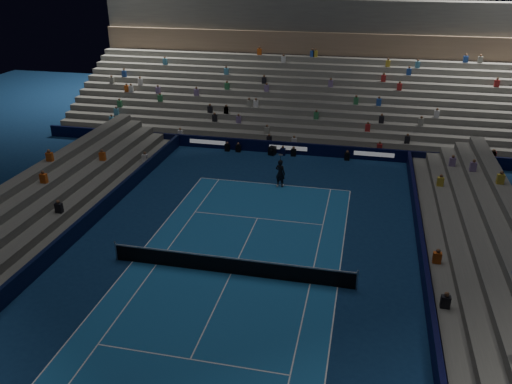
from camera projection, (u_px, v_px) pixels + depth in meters
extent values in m
plane|color=#0D264E|center=(231.00, 274.00, 26.62)|extent=(90.00, 90.00, 0.00)
cube|color=#1B5A99|center=(231.00, 274.00, 26.62)|extent=(10.97, 23.77, 0.01)
cube|color=black|center=(288.00, 148.00, 42.86)|extent=(44.00, 0.25, 1.00)
cube|color=black|center=(427.00, 290.00, 24.51)|extent=(0.25, 37.00, 1.00)
cube|color=black|center=(61.00, 245.00, 28.32)|extent=(0.25, 37.00, 1.00)
cube|color=slate|center=(290.00, 147.00, 43.85)|extent=(44.00, 1.00, 0.50)
cube|color=slate|center=(292.00, 140.00, 44.64)|extent=(44.00, 1.00, 1.00)
cube|color=slate|center=(294.00, 134.00, 45.42)|extent=(44.00, 1.00, 1.50)
cube|color=slate|center=(296.00, 128.00, 46.21)|extent=(44.00, 1.00, 2.00)
cube|color=slate|center=(297.00, 122.00, 47.00)|extent=(44.00, 1.00, 2.50)
cube|color=slate|center=(299.00, 117.00, 47.78)|extent=(44.00, 1.00, 3.00)
cube|color=slate|center=(301.00, 111.00, 48.57)|extent=(44.00, 1.00, 3.50)
cube|color=slate|center=(302.00, 106.00, 49.35)|extent=(44.00, 1.00, 4.00)
cube|color=slate|center=(304.00, 101.00, 50.14)|extent=(44.00, 1.00, 4.50)
cube|color=slate|center=(305.00, 96.00, 50.92)|extent=(44.00, 1.00, 5.00)
cube|color=slate|center=(306.00, 91.00, 51.71)|extent=(44.00, 1.00, 5.50)
cube|color=slate|center=(308.00, 86.00, 52.49)|extent=(44.00, 1.00, 6.00)
cube|color=#876C53|center=(311.00, 43.00, 51.78)|extent=(44.00, 0.60, 2.20)
cube|color=#4E4E4B|center=(314.00, 15.00, 51.94)|extent=(44.00, 2.40, 3.00)
cube|color=#60605B|center=(444.00, 296.00, 24.45)|extent=(1.00, 37.00, 0.50)
cube|color=#60605B|center=(467.00, 294.00, 24.15)|extent=(1.00, 37.00, 1.00)
cube|color=#60605B|center=(491.00, 293.00, 23.85)|extent=(1.00, 37.00, 1.50)
cube|color=#5E5E5A|center=(49.00, 247.00, 28.58)|extent=(1.00, 37.00, 0.50)
cube|color=#5E5E5A|center=(32.00, 241.00, 28.68)|extent=(1.00, 37.00, 1.00)
cube|color=#5E5E5A|center=(15.00, 236.00, 28.77)|extent=(1.00, 37.00, 1.50)
cylinder|color=#B2B2B7|center=(116.00, 251.00, 27.65)|extent=(0.10, 0.10, 1.10)
cylinder|color=#B2B2B7|center=(357.00, 280.00, 25.14)|extent=(0.10, 0.10, 1.10)
cube|color=black|center=(231.00, 266.00, 26.44)|extent=(12.80, 0.03, 0.90)
cube|color=white|center=(231.00, 258.00, 26.23)|extent=(12.80, 0.04, 0.08)
imported|color=black|center=(280.00, 173.00, 36.46)|extent=(0.85, 0.69, 2.02)
cube|color=black|center=(272.00, 151.00, 42.70)|extent=(0.64, 0.72, 0.68)
cylinder|color=black|center=(271.00, 150.00, 42.19)|extent=(0.24, 0.38, 0.16)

